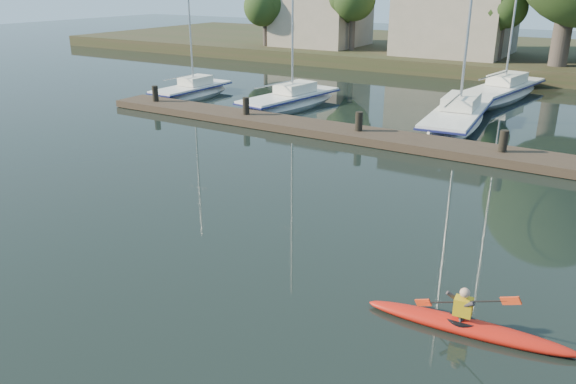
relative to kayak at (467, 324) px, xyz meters
The scene contains 8 objects.
ground 5.36m from the kayak, 157.00° to the right, with size 160.00×160.00×0.00m, color black.
kayak is the anchor object (origin of this frame).
dock 12.89m from the kayak, 112.51° to the left, with size 34.00×2.00×1.80m.
sailboat_0 26.10m from the kayak, 142.78° to the left, with size 2.00×6.69×10.56m.
sailboat_1 21.79m from the kayak, 130.87° to the left, with size 3.15×8.37×13.35m.
sailboat_2 17.80m from the kayak, 106.64° to the left, with size 3.05×9.68×15.76m.
sailboat_6 25.75m from the kayak, 100.75° to the left, with size 3.88×10.63×16.56m.
shore 38.46m from the kayak, 94.97° to the left, with size 90.00×25.25×12.75m.
Camera 1 is at (6.89, -7.74, 6.49)m, focal length 35.00 mm.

